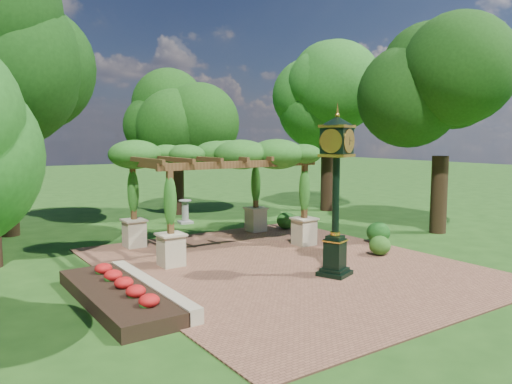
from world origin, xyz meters
TOP-DOWN VIEW (x-y plane):
  - ground at (0.00, 0.00)m, footprint 120.00×120.00m
  - brick_plaza at (0.00, 1.00)m, footprint 10.00×12.00m
  - border_wall at (-4.60, 0.50)m, footprint 0.35×5.00m
  - flower_bed at (-5.50, 0.50)m, footprint 1.50×5.00m
  - pedestal_clock at (0.53, -0.78)m, footprint 1.19×1.19m
  - pergola at (-0.26, 4.48)m, footprint 6.22×3.94m
  - sundial at (0.89, 9.66)m, footprint 0.68×0.68m
  - shrub_front at (3.50, 0.16)m, footprint 0.81×0.81m
  - shrub_mid at (4.96, 1.55)m, footprint 1.14×1.14m
  - shrub_back at (3.80, 5.74)m, footprint 0.97×0.97m
  - tree_west_far at (-6.33, 11.11)m, footprint 4.10×4.10m
  - tree_north at (1.80, 12.38)m, footprint 4.05×4.05m
  - tree_east_far at (9.16, 8.98)m, footprint 4.39×4.39m
  - tree_east_near at (8.68, 1.61)m, footprint 4.24×4.24m

SIDE VIEW (x-z plane):
  - ground at x=0.00m, z-range 0.00..0.00m
  - brick_plaza at x=0.00m, z-range 0.00..0.04m
  - flower_bed at x=-5.50m, z-range 0.00..0.36m
  - border_wall at x=-4.60m, z-range 0.00..0.40m
  - shrub_front at x=3.50m, z-range 0.04..0.70m
  - shrub_back at x=3.80m, z-range 0.04..0.78m
  - shrub_mid at x=4.96m, z-range 0.04..0.83m
  - sundial at x=0.89m, z-range -0.07..1.03m
  - pedestal_clock at x=0.53m, z-range 0.46..5.13m
  - pergola at x=-0.26m, z-range 1.25..5.15m
  - tree_north at x=1.80m, z-range 1.48..9.45m
  - tree_east_near at x=8.68m, z-range 1.55..9.90m
  - tree_west_far at x=-6.33m, z-range 1.60..10.34m
  - tree_east_far at x=9.16m, z-range 1.71..10.95m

